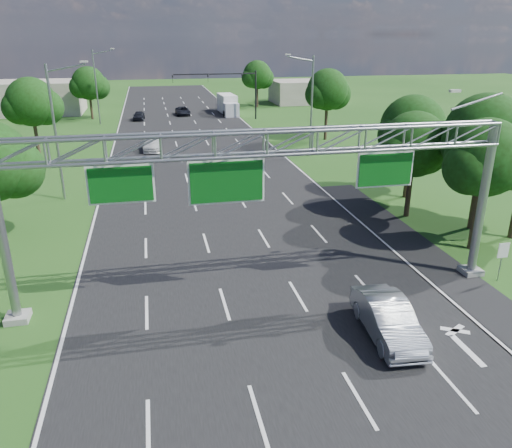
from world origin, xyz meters
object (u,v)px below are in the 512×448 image
object	(u,v)px
sign_gantry	(267,156)
box_truck	(228,105)
traffic_signal	(232,84)
regulatory_sign	(503,254)
silver_sedan	(388,319)

from	to	relation	value
sign_gantry	box_truck	bearing A→B (deg)	82.84
sign_gantry	traffic_signal	xyz separation A→B (m)	(7.15, 53.00, -1.72)
box_truck	traffic_signal	bearing A→B (deg)	-96.07
regulatory_sign	box_truck	xyz separation A→B (m)	(-4.64, 60.08, -0.09)
regulatory_sign	sign_gantry	bearing A→B (deg)	175.17
silver_sedan	traffic_signal	bearing A→B (deg)	90.88
silver_sedan	box_truck	bearing A→B (deg)	90.91
sign_gantry	regulatory_sign	world-z (taller)	sign_gantry
sign_gantry	silver_sedan	xyz separation A→B (m)	(4.17, -4.50, -6.08)
sign_gantry	silver_sedan	size ratio (longest dim) A/B	4.78
sign_gantry	box_truck	xyz separation A→B (m)	(7.42, 59.06, -5.47)
regulatory_sign	silver_sedan	bearing A→B (deg)	-156.22
box_truck	regulatory_sign	bearing A→B (deg)	-89.04
traffic_signal	box_truck	size ratio (longest dim) A/B	1.54
silver_sedan	regulatory_sign	bearing A→B (deg)	27.62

